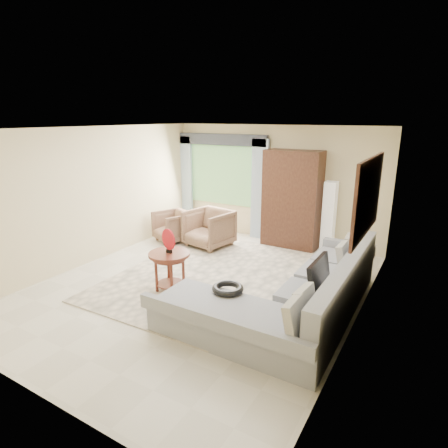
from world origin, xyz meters
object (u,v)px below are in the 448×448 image
Objects in this scene: sectional_sofa at (299,301)px; floor_lamp at (329,217)px; armchair_right at (209,228)px; coffee_table at (170,271)px; potted_plant at (176,221)px; armoire at (292,200)px; armchair_left at (173,226)px; tv_screen at (319,276)px.

floor_lamp is (-0.43, 2.96, 0.47)m from sectional_sofa.
coffee_table is at bearing -62.97° from armchair_right.
coffee_table reaches higher than potted_plant.
armoire reaches higher than armchair_right.
potted_plant is (-0.45, 0.67, -0.10)m from armchair_left.
armchair_right is (-2.77, 1.96, 0.13)m from sectional_sofa.
armoire is at bearing 74.19° from coffee_table.
armchair_left is at bearing 154.74° from tv_screen.
armoire is (0.88, 3.12, 0.70)m from coffee_table.
tv_screen is 2.42m from coffee_table.
armoire reaches higher than potted_plant.
floor_lamp is at bearing 6.82° from potted_plant.
sectional_sofa is at bearing -66.94° from armoire.
armchair_left is 1.55× the size of potted_plant.
sectional_sofa is at bearing -24.96° from armchair_right.
coffee_table is 1.35× the size of potted_plant.
armoire is at bearing 7.52° from potted_plant.
floor_lamp is (0.80, 0.06, -0.30)m from armoire.
coffee_table is 3.39m from potted_plant.
armoire is (2.88, 0.38, 0.80)m from potted_plant.
sectional_sofa reaches higher than armchair_left.
potted_plant is at bearing 150.03° from tv_screen.
coffee_table is 3.31m from armoire.
potted_plant is at bearing 126.15° from coffee_table.
armchair_left is (-1.55, 2.07, -0.00)m from coffee_table.
armchair_right is 0.43× the size of armoire.
coffee_table is at bearing -117.91° from floor_lamp.
armchair_right is at bearing 146.98° from tv_screen.
armchair_left is at bearing 153.28° from sectional_sofa.
coffee_table is 0.87× the size of armchair_left.
armchair_left is 0.36× the size of armoire.
armchair_right is at bearing -156.94° from floor_lamp.
armchair_left reaches higher than coffee_table.
coffee_table is (-2.38, -0.21, -0.37)m from tv_screen.
tv_screen is at bearing 5.03° from coffee_table.
floor_lamp reaches higher than tv_screen.
armoire is at bearing 113.06° from sectional_sofa.
potted_plant is 3.74m from floor_lamp.
sectional_sofa is 0.51m from tv_screen.
sectional_sofa is 1.65× the size of armoire.
floor_lamp is (-0.70, 2.97, 0.03)m from tv_screen.
armchair_left is 0.85× the size of armchair_right.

